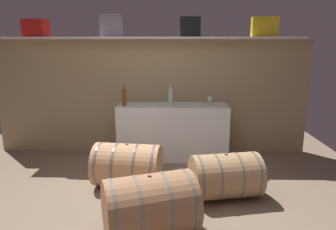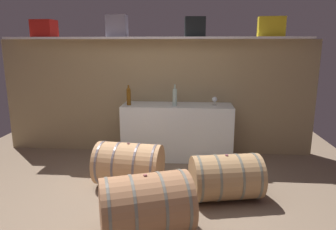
{
  "view_description": "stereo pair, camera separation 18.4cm",
  "coord_description": "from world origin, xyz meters",
  "px_view_note": "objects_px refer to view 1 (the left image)",
  "views": [
    {
      "loc": [
        0.42,
        -2.95,
        1.84
      ],
      "look_at": [
        0.34,
        0.56,
        1.04
      ],
      "focal_mm": 33.15,
      "sensor_mm": 36.0,
      "label": 1
    },
    {
      "loc": [
        0.61,
        -2.94,
        1.84
      ],
      "look_at": [
        0.34,
        0.56,
        1.04
      ],
      "focal_mm": 33.15,
      "sensor_mm": 36.0,
      "label": 2
    }
  ],
  "objects_px": {
    "toolcase_red": "(36,28)",
    "wine_barrel_near": "(128,165)",
    "wine_barrel_far": "(150,206)",
    "wine_glass": "(210,99)",
    "wine_barrel_flank": "(225,176)",
    "toolcase_black": "(190,27)",
    "toolcase_yellow": "(265,27)",
    "work_cabinet": "(173,131)",
    "toolcase_grey": "(111,26)",
    "wine_bottle_amber": "(124,96)",
    "wine_bottle_clear": "(170,96)"
  },
  "relations": [
    {
      "from": "toolcase_yellow",
      "to": "work_cabinet",
      "type": "bearing_deg",
      "value": -168.55
    },
    {
      "from": "toolcase_black",
      "to": "wine_barrel_flank",
      "type": "bearing_deg",
      "value": -80.04
    },
    {
      "from": "wine_bottle_clear",
      "to": "wine_glass",
      "type": "distance_m",
      "value": 0.64
    },
    {
      "from": "work_cabinet",
      "to": "toolcase_red",
      "type": "bearing_deg",
      "value": 175.22
    },
    {
      "from": "wine_glass",
      "to": "wine_barrel_near",
      "type": "height_order",
      "value": "wine_glass"
    },
    {
      "from": "toolcase_black",
      "to": "wine_bottle_amber",
      "type": "bearing_deg",
      "value": -169.51
    },
    {
      "from": "toolcase_red",
      "to": "work_cabinet",
      "type": "relative_size",
      "value": 0.2
    },
    {
      "from": "work_cabinet",
      "to": "wine_glass",
      "type": "relative_size",
      "value": 12.94
    },
    {
      "from": "toolcase_red",
      "to": "toolcase_black",
      "type": "distance_m",
      "value": 2.46
    },
    {
      "from": "work_cabinet",
      "to": "wine_bottle_amber",
      "type": "bearing_deg",
      "value": -173.4
    },
    {
      "from": "toolcase_red",
      "to": "wine_barrel_near",
      "type": "distance_m",
      "value": 2.74
    },
    {
      "from": "wine_glass",
      "to": "toolcase_red",
      "type": "bearing_deg",
      "value": 176.42
    },
    {
      "from": "toolcase_yellow",
      "to": "wine_barrel_flank",
      "type": "xyz_separation_m",
      "value": [
        -0.78,
        -1.56,
        -1.83
      ]
    },
    {
      "from": "wine_barrel_far",
      "to": "toolcase_yellow",
      "type": "bearing_deg",
      "value": 35.4
    },
    {
      "from": "wine_glass",
      "to": "wine_barrel_flank",
      "type": "bearing_deg",
      "value": -87.43
    },
    {
      "from": "toolcase_black",
      "to": "toolcase_yellow",
      "type": "relative_size",
      "value": 0.79
    },
    {
      "from": "work_cabinet",
      "to": "wine_bottle_amber",
      "type": "height_order",
      "value": "wine_bottle_amber"
    },
    {
      "from": "toolcase_grey",
      "to": "wine_bottle_amber",
      "type": "height_order",
      "value": "toolcase_grey"
    },
    {
      "from": "toolcase_red",
      "to": "wine_barrel_flank",
      "type": "relative_size",
      "value": 0.38
    },
    {
      "from": "wine_bottle_amber",
      "to": "wine_barrel_flank",
      "type": "height_order",
      "value": "wine_bottle_amber"
    },
    {
      "from": "toolcase_red",
      "to": "toolcase_black",
      "type": "bearing_deg",
      "value": 3.17
    },
    {
      "from": "wine_glass",
      "to": "toolcase_grey",
      "type": "bearing_deg",
      "value": 173.69
    },
    {
      "from": "toolcase_black",
      "to": "wine_bottle_clear",
      "type": "bearing_deg",
      "value": -143.46
    },
    {
      "from": "wine_bottle_amber",
      "to": "wine_barrel_near",
      "type": "bearing_deg",
      "value": -79.43
    },
    {
      "from": "wine_bottle_amber",
      "to": "wine_barrel_flank",
      "type": "xyz_separation_m",
      "value": [
        1.43,
        -1.28,
        -0.77
      ]
    },
    {
      "from": "wine_bottle_amber",
      "to": "toolcase_grey",
      "type": "bearing_deg",
      "value": 128.22
    },
    {
      "from": "toolcase_yellow",
      "to": "wine_bottle_amber",
      "type": "height_order",
      "value": "toolcase_yellow"
    },
    {
      "from": "toolcase_grey",
      "to": "wine_glass",
      "type": "xyz_separation_m",
      "value": [
        1.58,
        -0.17,
        -1.15
      ]
    },
    {
      "from": "toolcase_red",
      "to": "wine_glass",
      "type": "bearing_deg",
      "value": -0.42
    },
    {
      "from": "wine_bottle_clear",
      "to": "wine_barrel_far",
      "type": "bearing_deg",
      "value": -94.43
    },
    {
      "from": "toolcase_grey",
      "to": "wine_barrel_flank",
      "type": "relative_size",
      "value": 0.38
    },
    {
      "from": "toolcase_black",
      "to": "wine_barrel_flank",
      "type": "distance_m",
      "value": 2.44
    },
    {
      "from": "wine_bottle_clear",
      "to": "wine_bottle_amber",
      "type": "bearing_deg",
      "value": -178.8
    },
    {
      "from": "work_cabinet",
      "to": "wine_barrel_flank",
      "type": "xyz_separation_m",
      "value": [
        0.66,
        -1.37,
        -0.17
      ]
    },
    {
      "from": "wine_barrel_near",
      "to": "toolcase_grey",
      "type": "bearing_deg",
      "value": 114.2
    },
    {
      "from": "toolcase_black",
      "to": "toolcase_yellow",
      "type": "distance_m",
      "value": 1.18
    },
    {
      "from": "wine_barrel_near",
      "to": "wine_barrel_far",
      "type": "bearing_deg",
      "value": -63.83
    },
    {
      "from": "wine_barrel_far",
      "to": "wine_glass",
      "type": "bearing_deg",
      "value": 50.2
    },
    {
      "from": "toolcase_grey",
      "to": "wine_bottle_clear",
      "type": "distance_m",
      "value": 1.47
    },
    {
      "from": "toolcase_yellow",
      "to": "wine_glass",
      "type": "height_order",
      "value": "toolcase_yellow"
    },
    {
      "from": "toolcase_black",
      "to": "wine_bottle_amber",
      "type": "relative_size",
      "value": 0.98
    },
    {
      "from": "toolcase_black",
      "to": "wine_glass",
      "type": "height_order",
      "value": "toolcase_black"
    },
    {
      "from": "wine_glass",
      "to": "wine_barrel_far",
      "type": "height_order",
      "value": "wine_glass"
    },
    {
      "from": "toolcase_red",
      "to": "wine_barrel_far",
      "type": "distance_m",
      "value": 3.57
    },
    {
      "from": "toolcase_grey",
      "to": "toolcase_black",
      "type": "xyz_separation_m",
      "value": [
        1.25,
        0.0,
        -0.02
      ]
    },
    {
      "from": "wine_barrel_far",
      "to": "toolcase_red",
      "type": "bearing_deg",
      "value": 110.42
    },
    {
      "from": "toolcase_grey",
      "to": "toolcase_yellow",
      "type": "bearing_deg",
      "value": 2.86
    },
    {
      "from": "wine_glass",
      "to": "wine_bottle_amber",
      "type": "bearing_deg",
      "value": -175.89
    },
    {
      "from": "toolcase_yellow",
      "to": "wine_barrel_far",
      "type": "height_order",
      "value": "toolcase_yellow"
    },
    {
      "from": "toolcase_grey",
      "to": "work_cabinet",
      "type": "distance_m",
      "value": 1.96
    }
  ]
}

